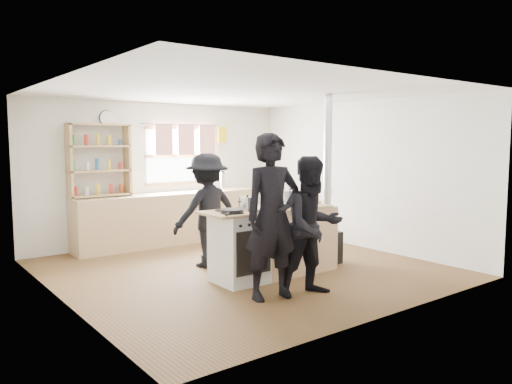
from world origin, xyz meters
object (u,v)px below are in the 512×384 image
Objects in this scene: stockpot_stove at (248,203)px; bread_board at (312,200)px; person_near_left at (272,217)px; flue_heater at (327,220)px; person_near_right at (313,226)px; thermos at (223,181)px; stockpot_counter at (290,198)px; person_far at (207,210)px; roast_tray at (275,205)px; cooking_island at (275,241)px; skillet_greens at (232,211)px.

bread_board is (1.10, -0.06, -0.03)m from stockpot_stove.
person_near_left is (-1.36, -0.78, -0.03)m from bread_board.
flue_heater is 1.91m from person_near_left.
bread_board is at bearing 56.13° from person_near_right.
thermos is 3.90m from person_near_left.
person_near_right reaches higher than bread_board.
person_far reaches higher than stockpot_counter.
roast_tray is 0.74m from bread_board.
flue_heater is at bearing 5.34° from roast_tray.
stockpot_counter reaches higher than cooking_island.
stockpot_counter is 0.20× the size of person_far.
stockpot_counter is 0.19× the size of person_near_right.
stockpot_counter is (1.08, 0.15, 0.08)m from skillet_greens.
person_far is (-0.26, 1.93, -0.00)m from person_near_right.
thermos reaches higher than stockpot_stove.
roast_tray is at bearing -18.53° from stockpot_stove.
bread_board reaches higher than roast_tray.
stockpot_counter is 1.15m from person_near_right.
roast_tray is 0.95m from person_near_left.
person_near_right is (0.19, -1.03, -0.19)m from stockpot_stove.
person_near_left reaches higher than thermos.
thermos is 0.82× the size of skillet_greens.
person_near_left is at bearing -150.28° from bread_board.
bread_board is (0.74, 0.07, 0.01)m from roast_tray.
person_near_left reaches higher than person_near_right.
stockpot_stove is 0.71m from stockpot_counter.
thermos is at bearing 76.10° from stockpot_counter.
person_near_left is at bearing -114.99° from thermos.
thermos is 2.32m from person_far.
person_far is (-0.07, 0.90, -0.19)m from stockpot_stove.
person_near_right is at bearing -101.00° from roast_tray.
person_near_left is at bearing 81.85° from person_far.
cooking_island is 1.20× the size of person_near_right.
cooking_island is 1.14m from person_far.
bread_board reaches higher than skillet_greens.
stockpot_counter is 0.97× the size of bread_board.
skillet_greens is (-1.76, -2.87, -0.11)m from thermos.
stockpot_stove is 0.88m from person_near_left.
flue_heater is (0.73, 0.00, -0.38)m from stockpot_counter.
skillet_greens is 0.16× the size of flue_heater.
flue_heater is (1.44, -0.02, -0.36)m from stockpot_stove.
stockpot_stove is 0.72× the size of stockpot_counter.
thermos is 0.20× the size of person_far.
person_near_left is 0.51m from person_near_right.
thermos is 1.01× the size of bread_board.
stockpot_stove is 0.14× the size of person_far.
roast_tray is 0.19× the size of person_near_left.
cooking_island is at bearing 57.71° from person_near_left.
roast_tray is at bearing -109.84° from thermos.
skillet_greens is 1.10m from stockpot_counter.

